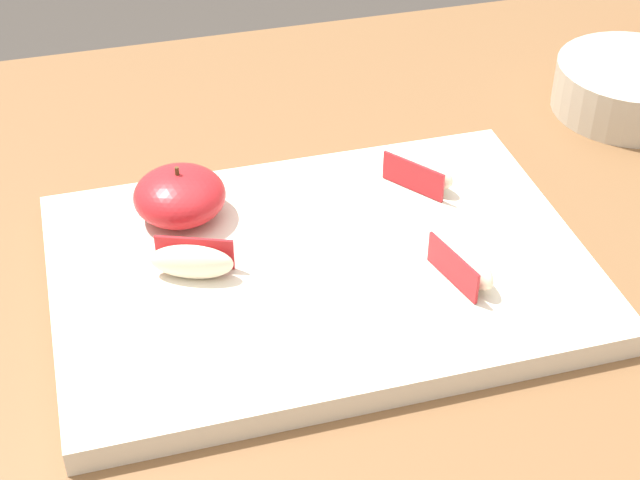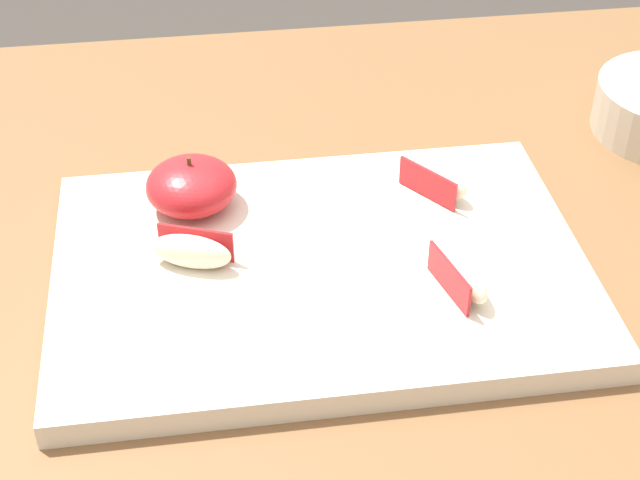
% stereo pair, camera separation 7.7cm
% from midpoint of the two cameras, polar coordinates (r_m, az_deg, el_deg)
% --- Properties ---
extents(dining_table, '(1.34, 0.81, 0.77)m').
position_cam_midpoint_polar(dining_table, '(0.92, -0.82, -4.95)').
color(dining_table, brown).
rests_on(dining_table, ground_plane).
extents(cutting_board, '(0.43, 0.30, 0.02)m').
position_cam_midpoint_polar(cutting_board, '(0.79, -2.79, -1.87)').
color(cutting_board, beige).
rests_on(cutting_board, dining_table).
extents(apple_half_skin_up, '(0.08, 0.08, 0.05)m').
position_cam_midpoint_polar(apple_half_skin_up, '(0.83, -10.84, 2.46)').
color(apple_half_skin_up, '#B21E23').
rests_on(apple_half_skin_up, cutting_board).
extents(apple_wedge_middle, '(0.07, 0.05, 0.03)m').
position_cam_midpoint_polar(apple_wedge_middle, '(0.77, -10.33, -1.32)').
color(apple_wedge_middle, beige).
rests_on(apple_wedge_middle, cutting_board).
extents(apple_wedge_near_knife, '(0.04, 0.07, 0.03)m').
position_cam_midpoint_polar(apple_wedge_near_knife, '(0.76, 5.56, -1.45)').
color(apple_wedge_near_knife, beige).
rests_on(apple_wedge_near_knife, cutting_board).
extents(apple_wedge_left, '(0.06, 0.07, 0.03)m').
position_cam_midpoint_polar(apple_wedge_left, '(0.86, 3.31, 3.96)').
color(apple_wedge_left, beige).
rests_on(apple_wedge_left, cutting_board).
extents(ceramic_fruit_bowl, '(0.16, 0.16, 0.05)m').
position_cam_midpoint_polar(ceramic_fruit_bowl, '(1.05, 15.71, 8.60)').
color(ceramic_fruit_bowl, '#BCB29E').
rests_on(ceramic_fruit_bowl, dining_table).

